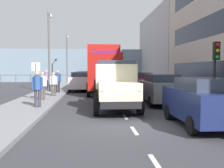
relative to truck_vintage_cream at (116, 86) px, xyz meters
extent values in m
plane|color=#38383D|center=(-0.25, -6.27, -1.18)|extent=(80.00, 80.00, 0.00)
cube|color=gray|center=(-5.05, -6.27, -1.10)|extent=(2.69, 35.16, 0.15)
cube|color=gray|center=(4.55, -6.27, -1.10)|extent=(2.69, 35.16, 0.15)
cube|color=silver|center=(-0.25, 6.88, -1.17)|extent=(0.12, 1.10, 0.01)
cube|color=silver|center=(-0.25, 4.04, -1.17)|extent=(0.12, 1.10, 0.01)
cube|color=silver|center=(-0.25, 1.67, -1.17)|extent=(0.12, 1.10, 0.01)
cube|color=silver|center=(-0.25, -1.26, -1.17)|extent=(0.12, 1.10, 0.01)
cube|color=silver|center=(-0.25, -3.58, -1.17)|extent=(0.12, 1.10, 0.01)
cube|color=silver|center=(-0.25, -6.36, -1.17)|extent=(0.12, 1.10, 0.01)
cube|color=silver|center=(-0.25, -8.75, -1.17)|extent=(0.12, 1.10, 0.01)
cube|color=silver|center=(-0.25, -11.20, -1.17)|extent=(0.12, 1.10, 0.01)
cube|color=silver|center=(-0.25, -13.75, -1.17)|extent=(0.12, 1.10, 0.01)
cube|color=silver|center=(-0.25, -16.33, -1.17)|extent=(0.12, 1.10, 0.01)
cube|color=silver|center=(-0.25, -18.83, -1.17)|extent=(0.12, 1.10, 0.01)
cube|color=silver|center=(-0.25, -21.39, -1.17)|extent=(0.12, 1.10, 0.01)
cube|color=#B7B2B7|center=(-10.67, -20.24, 3.45)|extent=(8.54, 15.47, 9.27)
cube|color=gray|center=(-0.25, -26.85, 1.32)|extent=(80.00, 0.80, 5.00)
cylinder|color=#4C5156|center=(-14.25, -23.25, -0.58)|extent=(0.08, 0.08, 1.20)
cylinder|color=#4C5156|center=(-12.25, -23.25, -0.58)|extent=(0.08, 0.08, 1.20)
cylinder|color=#4C5156|center=(-10.25, -23.25, -0.58)|extent=(0.08, 0.08, 1.20)
cylinder|color=#4C5156|center=(-8.25, -23.25, -0.58)|extent=(0.08, 0.08, 1.20)
cylinder|color=#4C5156|center=(-6.25, -23.25, -0.58)|extent=(0.08, 0.08, 1.20)
cylinder|color=#4C5156|center=(-4.25, -23.25, -0.58)|extent=(0.08, 0.08, 1.20)
cylinder|color=#4C5156|center=(-2.25, -23.25, -0.58)|extent=(0.08, 0.08, 1.20)
cylinder|color=#4C5156|center=(-0.25, -23.25, -0.58)|extent=(0.08, 0.08, 1.20)
cylinder|color=#4C5156|center=(1.75, -23.25, -0.58)|extent=(0.08, 0.08, 1.20)
cylinder|color=#4C5156|center=(3.75, -23.25, -0.58)|extent=(0.08, 0.08, 1.20)
cylinder|color=#4C5156|center=(5.75, -23.25, -0.58)|extent=(0.08, 0.08, 1.20)
cylinder|color=#4C5156|center=(7.75, -23.25, -0.58)|extent=(0.08, 0.08, 1.20)
cylinder|color=#4C5156|center=(9.75, -23.25, -0.58)|extent=(0.08, 0.08, 1.20)
cylinder|color=#4C5156|center=(11.75, -23.25, -0.58)|extent=(0.08, 0.08, 1.20)
cylinder|color=#4C5156|center=(13.75, -23.25, -0.58)|extent=(0.08, 0.08, 1.20)
cube|color=#4C5156|center=(-0.25, -23.25, -0.06)|extent=(28.00, 0.08, 0.08)
cube|color=black|center=(0.00, -0.38, -0.58)|extent=(1.64, 5.60, 0.30)
cube|color=beige|center=(0.00, 1.47, -0.08)|extent=(1.72, 1.90, 0.70)
cube|color=silver|center=(0.00, 2.36, -0.11)|extent=(1.16, 0.08, 0.56)
sphere|color=white|center=(-0.74, 2.36, 0.02)|extent=(0.20, 0.20, 0.20)
sphere|color=white|center=(0.73, 2.36, 0.02)|extent=(0.20, 0.20, 0.20)
cube|color=beige|center=(0.00, -0.04, 0.50)|extent=(1.93, 1.34, 1.15)
cube|color=#2D3847|center=(0.00, -0.04, 0.97)|extent=(1.78, 1.23, 0.56)
cube|color=#2D2319|center=(0.00, -1.72, -0.35)|extent=(2.10, 2.80, 0.16)
cube|color=black|center=(-1.01, -1.72, -0.03)|extent=(0.08, 2.80, 0.56)
cube|color=black|center=(1.01, -1.72, -0.03)|extent=(0.08, 2.80, 0.56)
cylinder|color=black|center=(-0.97, 1.30, -0.73)|extent=(0.24, 0.90, 0.90)
cylinder|color=black|center=(0.97, 1.30, -0.73)|extent=(0.24, 0.90, 0.90)
cylinder|color=black|center=(-0.97, -1.92, -0.73)|extent=(0.24, 0.90, 0.90)
cylinder|color=black|center=(0.97, -1.92, -0.73)|extent=(0.24, 0.90, 0.90)
cube|color=red|center=(0.27, -5.84, 0.64)|extent=(2.40, 2.21, 2.60)
cube|color=#2D3847|center=(0.27, -5.84, 1.21)|extent=(2.20, 2.04, 0.80)
cube|color=#1933B2|center=(0.27, -5.84, 2.04)|extent=(1.75, 0.20, 0.16)
cube|color=red|center=(0.27, -9.84, 1.19)|extent=(2.50, 5.95, 3.00)
cube|color=black|center=(0.27, -8.90, -0.48)|extent=(2.00, 8.07, 0.36)
cylinder|color=black|center=(-0.88, -5.93, -0.66)|extent=(0.28, 1.04, 1.04)
cylinder|color=black|center=(1.42, -5.93, -0.66)|extent=(0.28, 1.04, 1.04)
cylinder|color=black|center=(-0.88, -9.54, -0.66)|extent=(0.28, 1.04, 1.04)
cylinder|color=black|center=(1.42, -9.54, -0.66)|extent=(0.28, 1.04, 1.04)
cylinder|color=black|center=(-0.88, -11.67, -0.66)|extent=(0.28, 1.04, 1.04)
cylinder|color=black|center=(1.42, -11.67, -0.66)|extent=(0.28, 1.04, 1.04)
cube|color=navy|center=(-2.76, 3.56, -0.38)|extent=(1.80, 3.81, 1.00)
cube|color=#2D3847|center=(-2.76, 3.76, 0.33)|extent=(1.48, 2.09, 0.42)
cylinder|color=black|center=(-1.91, 2.38, -0.88)|extent=(0.18, 0.60, 0.60)
cylinder|color=black|center=(-3.62, 2.38, -0.88)|extent=(0.18, 0.60, 0.60)
cylinder|color=black|center=(-1.91, 4.74, -0.88)|extent=(0.18, 0.60, 0.60)
cube|color=slate|center=(-2.76, -2.08, -0.38)|extent=(1.81, 4.36, 1.00)
cube|color=#2D3847|center=(-2.76, -1.88, 0.33)|extent=(1.48, 2.40, 0.42)
cylinder|color=black|center=(-1.90, -3.43, -0.88)|extent=(0.18, 0.60, 0.60)
cylinder|color=black|center=(-3.62, -3.43, -0.88)|extent=(0.18, 0.60, 0.60)
cylinder|color=black|center=(-1.90, -0.73, -0.88)|extent=(0.18, 0.60, 0.60)
cylinder|color=black|center=(-3.62, -0.73, -0.88)|extent=(0.18, 0.60, 0.60)
cube|color=#B21E1E|center=(-2.76, -8.09, -0.38)|extent=(1.69, 4.10, 1.00)
cube|color=#2D3847|center=(-2.76, -7.89, 0.33)|extent=(1.38, 2.25, 0.42)
cylinder|color=black|center=(-1.96, -9.36, -0.88)|extent=(0.18, 0.60, 0.60)
cylinder|color=black|center=(-3.56, -9.36, -0.88)|extent=(0.18, 0.60, 0.60)
cylinder|color=black|center=(-1.96, -6.82, -0.88)|extent=(0.18, 0.60, 0.60)
cylinder|color=black|center=(-3.56, -6.82, -0.88)|extent=(0.18, 0.60, 0.60)
cube|color=white|center=(2.25, -10.84, -0.38)|extent=(1.83, 4.25, 1.00)
cube|color=#2D3847|center=(2.25, -11.04, 0.33)|extent=(1.50, 2.34, 0.42)
cylinder|color=black|center=(1.39, -9.52, -0.88)|extent=(0.18, 0.60, 0.60)
cylinder|color=black|center=(3.12, -9.52, -0.88)|extent=(0.18, 0.60, 0.60)
cylinder|color=black|center=(1.39, -12.15, -0.88)|extent=(0.18, 0.60, 0.60)
cylinder|color=black|center=(3.12, -12.15, -0.88)|extent=(0.18, 0.60, 0.60)
cube|color=black|center=(2.25, -16.20, -0.38)|extent=(1.77, 4.35, 1.00)
cube|color=#2D3847|center=(2.25, -16.40, 0.33)|extent=(1.45, 2.39, 0.42)
cylinder|color=black|center=(1.41, -14.85, -0.88)|extent=(0.18, 0.60, 0.60)
cylinder|color=black|center=(3.09, -14.85, -0.88)|extent=(0.18, 0.60, 0.60)
cylinder|color=black|center=(1.41, -17.54, -0.88)|extent=(0.18, 0.60, 0.60)
cylinder|color=black|center=(3.09, -17.54, -0.88)|extent=(0.18, 0.60, 0.60)
cube|color=maroon|center=(2.25, -21.63, -0.38)|extent=(1.86, 4.56, 1.00)
cube|color=#2D3847|center=(2.25, -21.83, 0.33)|extent=(1.53, 2.51, 0.42)
cylinder|color=black|center=(1.37, -20.22, -0.88)|extent=(0.18, 0.60, 0.60)
cylinder|color=black|center=(3.14, -20.22, -0.88)|extent=(0.18, 0.60, 0.60)
cylinder|color=black|center=(1.37, -23.05, -0.88)|extent=(0.18, 0.60, 0.60)
cylinder|color=black|center=(3.14, -23.05, -0.88)|extent=(0.18, 0.60, 0.60)
cylinder|color=#383342|center=(3.73, -0.38, -0.60)|extent=(0.14, 0.14, 0.86)
cylinder|color=#383342|center=(3.91, -0.38, -0.60)|extent=(0.14, 0.14, 0.86)
cylinder|color=#2D4C8C|center=(3.82, -0.38, 0.17)|extent=(0.34, 0.34, 0.68)
cylinder|color=#2D4C8C|center=(3.60, -0.38, 0.14)|extent=(0.09, 0.09, 0.63)
cylinder|color=#2D4C8C|center=(4.04, -0.38, 0.14)|extent=(0.09, 0.09, 0.63)
sphere|color=tan|center=(3.82, -0.38, 0.63)|extent=(0.23, 0.23, 0.23)
cylinder|color=#4C473D|center=(4.06, -3.27, -0.62)|extent=(0.14, 0.14, 0.82)
cylinder|color=#4C473D|center=(4.24, -3.27, -0.62)|extent=(0.14, 0.14, 0.82)
cylinder|color=silver|center=(4.15, -3.27, 0.12)|extent=(0.34, 0.34, 0.65)
cylinder|color=silver|center=(3.93, -3.27, 0.08)|extent=(0.09, 0.09, 0.60)
cylinder|color=silver|center=(4.37, -3.27, 0.08)|extent=(0.09, 0.09, 0.60)
sphere|color=tan|center=(4.15, -3.27, 0.55)|extent=(0.22, 0.22, 0.22)
cylinder|color=#4C473D|center=(3.74, -5.44, -0.63)|extent=(0.14, 0.14, 0.79)
cylinder|color=#4C473D|center=(3.92, -5.44, -0.63)|extent=(0.14, 0.14, 0.79)
cylinder|color=silver|center=(3.83, -5.44, 0.08)|extent=(0.34, 0.34, 0.63)
cylinder|color=silver|center=(3.61, -5.44, 0.04)|extent=(0.09, 0.09, 0.58)
cylinder|color=silver|center=(4.05, -5.44, 0.04)|extent=(0.09, 0.09, 0.58)
sphere|color=tan|center=(3.83, -5.44, 0.50)|extent=(0.21, 0.21, 0.21)
cylinder|color=black|center=(3.81, -7.98, -0.61)|extent=(0.14, 0.14, 0.85)
cylinder|color=black|center=(3.99, -7.98, -0.61)|extent=(0.14, 0.14, 0.85)
cylinder|color=#2D4C8C|center=(3.90, -7.98, 0.15)|extent=(0.34, 0.34, 0.67)
cylinder|color=#2D4C8C|center=(3.68, -7.98, 0.12)|extent=(0.09, 0.09, 0.62)
cylinder|color=#2D4C8C|center=(4.12, -7.98, 0.12)|extent=(0.09, 0.09, 0.62)
sphere|color=tan|center=(3.90, -7.98, 0.60)|extent=(0.23, 0.23, 0.23)
cylinder|color=black|center=(5.18, -10.61, -0.60)|extent=(0.14, 0.14, 0.85)
cylinder|color=black|center=(5.36, -10.61, -0.60)|extent=(0.14, 0.14, 0.85)
cylinder|color=gray|center=(5.27, -10.61, 0.16)|extent=(0.34, 0.34, 0.67)
cylinder|color=gray|center=(5.05, -10.61, 0.13)|extent=(0.09, 0.09, 0.62)
cylinder|color=gray|center=(5.49, -10.61, 0.13)|extent=(0.09, 0.09, 0.62)
sphere|color=tan|center=(5.27, -10.61, 0.61)|extent=(0.23, 0.23, 0.23)
cylinder|color=black|center=(-4.93, 0.06, 0.57)|extent=(0.12, 0.12, 3.20)
cube|color=black|center=(-4.93, 0.20, 1.72)|extent=(0.28, 0.24, 0.90)
sphere|color=red|center=(-4.93, 0.32, 2.02)|extent=(0.18, 0.18, 0.18)
sphere|color=orange|center=(-4.93, 0.32, 1.72)|extent=(0.18, 0.18, 0.18)
sphere|color=green|center=(-4.93, 0.32, 1.42)|extent=(0.18, 0.18, 0.18)
cylinder|color=#59595B|center=(4.75, -9.19, 2.25)|extent=(0.16, 0.16, 6.56)
cylinder|color=#59595B|center=(4.75, -9.64, 5.43)|extent=(0.10, 0.90, 0.10)
sphere|color=silver|center=(4.75, -10.09, 5.38)|extent=(0.32, 0.32, 0.32)
cylinder|color=#59595B|center=(4.58, -21.94, 2.16)|extent=(0.16, 0.16, 6.37)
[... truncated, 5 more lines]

